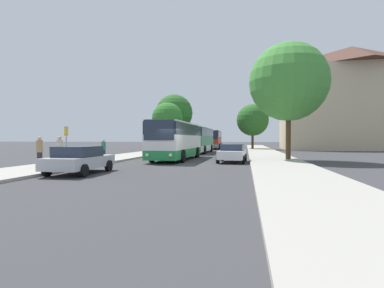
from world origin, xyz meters
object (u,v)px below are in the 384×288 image
object	(u,v)px
bus_rear	(213,139)
tree_left_far	(174,113)
parked_car_left_curb	(79,159)
tree_right_near	(253,120)
pedestrian_waiting_near	(104,149)
pedestrian_waiting_far	(60,151)
bus_front	(177,140)
pedestrian_walking_back	(40,151)
tree_left_near	(167,118)
parked_car_right_near	(232,153)
tree_right_mid	(289,82)
bus_stop_sign	(66,140)
bus_middle	(198,140)

from	to	relation	value
bus_rear	tree_left_far	xyz separation A→B (m)	(-5.39, -7.55, 4.16)
parked_car_left_curb	tree_right_near	distance (m)	39.37
parked_car_left_curb	pedestrian_waiting_near	distance (m)	8.38
parked_car_left_curb	pedestrian_waiting_far	distance (m)	3.03
bus_front	pedestrian_walking_back	world-z (taller)	bus_front
parked_car_left_curb	tree_left_near	xyz separation A→B (m)	(-2.26, 26.19, 3.94)
parked_car_left_curb	pedestrian_waiting_far	world-z (taller)	pedestrian_waiting_far
parked_car_left_curb	parked_car_right_near	size ratio (longest dim) A/B	1.04
parked_car_left_curb	tree_right_mid	xyz separation A→B (m)	(11.88, 11.21, 5.69)
parked_car_right_near	parked_car_left_curb	bearing A→B (deg)	53.39
tree_right_near	tree_right_mid	xyz separation A→B (m)	(2.27, -26.73, 1.42)
pedestrian_waiting_near	pedestrian_walking_back	size ratio (longest dim) A/B	0.90
pedestrian_waiting_near	tree_left_near	bearing A→B (deg)	89.61
tree_right_mid	parked_car_left_curb	bearing A→B (deg)	-136.67
pedestrian_waiting_far	tree_left_far	distance (m)	30.51
bus_rear	tree_right_near	size ratio (longest dim) A/B	1.36
parked_car_left_curb	pedestrian_waiting_near	world-z (taller)	pedestrian_waiting_near
tree_left_far	tree_right_near	size ratio (longest dim) A/B	1.14
parked_car_right_near	tree_left_far	distance (m)	25.73
pedestrian_waiting_near	tree_right_mid	distance (m)	15.87
parked_car_left_curb	pedestrian_waiting_far	size ratio (longest dim) A/B	2.29
bus_rear	tree_right_mid	bearing A→B (deg)	-73.58
bus_front	pedestrian_waiting_near	xyz separation A→B (m)	(-5.24, -3.21, -0.74)
parked_car_right_near	tree_right_mid	bearing A→B (deg)	-149.09
bus_rear	parked_car_right_near	bearing A→B (deg)	-82.72
parked_car_right_near	tree_right_mid	distance (m)	7.58
bus_rear	tree_left_near	size ratio (longest dim) A/B	1.53
tree_left_near	tree_right_near	distance (m)	16.71
bus_stop_sign	pedestrian_waiting_far	size ratio (longest dim) A/B	1.37
bus_front	bus_rear	world-z (taller)	bus_rear
bus_middle	tree_left_far	xyz separation A→B (m)	(-5.12, 7.78, 4.17)
bus_middle	parked_car_left_curb	bearing A→B (deg)	-95.11
pedestrian_waiting_near	parked_car_right_near	bearing A→B (deg)	6.21
pedestrian_walking_back	bus_middle	bearing A→B (deg)	-66.29
tree_left_near	tree_right_near	bearing A→B (deg)	44.67
pedestrian_walking_back	bus_rear	bearing A→B (deg)	-60.77
bus_front	bus_stop_sign	xyz separation A→B (m)	(-5.88, -7.21, 0.00)
bus_stop_sign	bus_middle	bearing A→B (deg)	74.24
bus_front	tree_left_near	xyz separation A→B (m)	(-4.84, 15.03, 2.98)
parked_car_right_near	tree_right_mid	xyz separation A→B (m)	(4.43, 2.31, 5.69)
parked_car_right_near	tree_left_far	xyz separation A→B (m)	(-10.16, 23.08, 5.15)
bus_middle	pedestrian_walking_back	distance (m)	23.30
tree_left_far	pedestrian_waiting_far	bearing A→B (deg)	-89.38
parked_car_left_curb	pedestrian_waiting_near	size ratio (longest dim) A/B	2.56
bus_middle	tree_right_near	xyz separation A→B (m)	(7.21, 13.74, 3.30)
bus_middle	bus_rear	size ratio (longest dim) A/B	1.09
pedestrian_waiting_far	tree_left_near	world-z (taller)	tree_left_near
pedestrian_walking_back	tree_right_mid	world-z (taller)	tree_right_mid
parked_car_left_curb	tree_right_near	bearing A→B (deg)	75.62
parked_car_right_near	pedestrian_waiting_far	size ratio (longest dim) A/B	2.20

